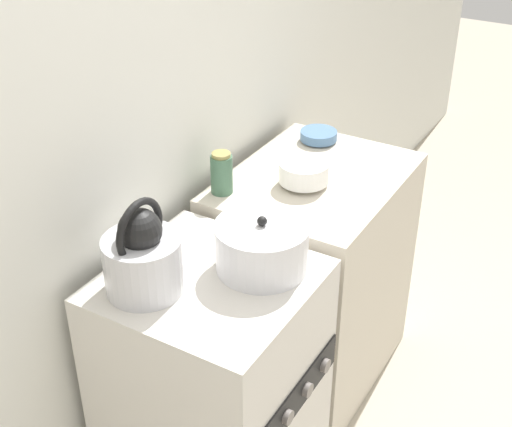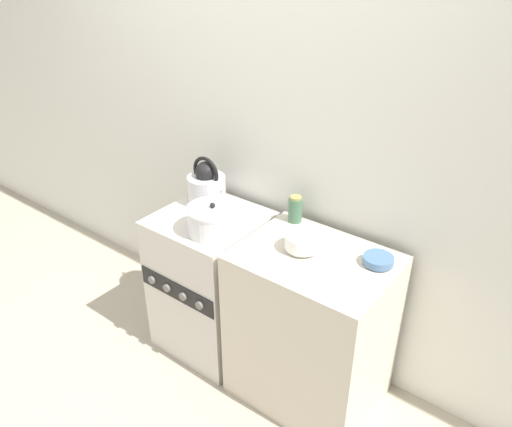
{
  "view_description": "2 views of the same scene",
  "coord_description": "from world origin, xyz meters",
  "px_view_note": "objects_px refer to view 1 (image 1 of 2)",
  "views": [
    {
      "loc": [
        -1.3,
        -0.64,
        2.02
      ],
      "look_at": [
        0.23,
        0.26,
        0.95
      ],
      "focal_mm": 50.0,
      "sensor_mm": 36.0,
      "label": 1
    },
    {
      "loc": [
        1.61,
        -1.41,
        2.17
      ],
      "look_at": [
        0.31,
        0.29,
        0.97
      ],
      "focal_mm": 35.0,
      "sensor_mm": 36.0,
      "label": 2
    }
  ],
  "objects_px": {
    "enamel_bowl": "(304,172)",
    "storage_jar": "(222,173)",
    "small_ceramic_bowl": "(319,135)",
    "stove": "(213,392)",
    "cooking_pot": "(262,247)",
    "kettle": "(143,256)"
  },
  "relations": [
    {
      "from": "enamel_bowl",
      "to": "storage_jar",
      "type": "relative_size",
      "value": 1.17
    },
    {
      "from": "small_ceramic_bowl",
      "to": "storage_jar",
      "type": "height_order",
      "value": "storage_jar"
    },
    {
      "from": "stove",
      "to": "cooking_pot",
      "type": "xyz_separation_m",
      "value": [
        0.12,
        -0.1,
        0.5
      ]
    },
    {
      "from": "cooking_pot",
      "to": "enamel_bowl",
      "type": "relative_size",
      "value": 1.6
    },
    {
      "from": "stove",
      "to": "enamel_bowl",
      "type": "distance_m",
      "value": 0.76
    },
    {
      "from": "kettle",
      "to": "enamel_bowl",
      "type": "distance_m",
      "value": 0.72
    },
    {
      "from": "enamel_bowl",
      "to": "cooking_pot",
      "type": "bearing_deg",
      "value": -166.99
    },
    {
      "from": "cooking_pot",
      "to": "enamel_bowl",
      "type": "xyz_separation_m",
      "value": [
        0.46,
        0.11,
        -0.0
      ]
    },
    {
      "from": "small_ceramic_bowl",
      "to": "stove",
      "type": "bearing_deg",
      "value": -172.74
    },
    {
      "from": "kettle",
      "to": "small_ceramic_bowl",
      "type": "bearing_deg",
      "value": -0.31
    },
    {
      "from": "kettle",
      "to": "cooking_pot",
      "type": "relative_size",
      "value": 1.03
    },
    {
      "from": "stove",
      "to": "small_ceramic_bowl",
      "type": "xyz_separation_m",
      "value": [
        0.92,
        0.12,
        0.47
      ]
    },
    {
      "from": "stove",
      "to": "storage_jar",
      "type": "xyz_separation_m",
      "value": [
        0.41,
        0.22,
        0.51
      ]
    },
    {
      "from": "kettle",
      "to": "small_ceramic_bowl",
      "type": "relative_size",
      "value": 1.99
    },
    {
      "from": "kettle",
      "to": "cooking_pot",
      "type": "bearing_deg",
      "value": -42.38
    },
    {
      "from": "stove",
      "to": "kettle",
      "type": "relative_size",
      "value": 3.09
    },
    {
      "from": "stove",
      "to": "kettle",
      "type": "bearing_deg",
      "value": 134.42
    },
    {
      "from": "kettle",
      "to": "small_ceramic_bowl",
      "type": "height_order",
      "value": "kettle"
    },
    {
      "from": "cooking_pot",
      "to": "storage_jar",
      "type": "bearing_deg",
      "value": 48.13
    },
    {
      "from": "kettle",
      "to": "cooking_pot",
      "type": "distance_m",
      "value": 0.33
    },
    {
      "from": "enamel_bowl",
      "to": "storage_jar",
      "type": "xyz_separation_m",
      "value": [
        -0.18,
        0.21,
        0.02
      ]
    },
    {
      "from": "kettle",
      "to": "small_ceramic_bowl",
      "type": "distance_m",
      "value": 1.04
    }
  ]
}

